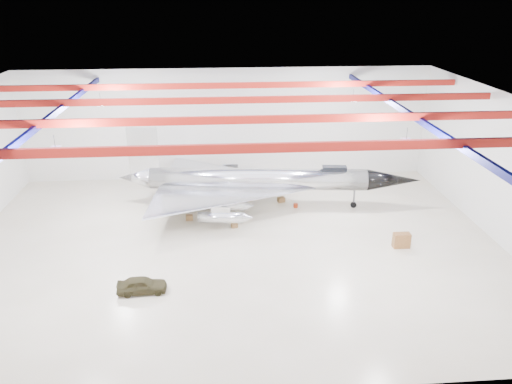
{
  "coord_description": "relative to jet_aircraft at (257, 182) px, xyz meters",
  "views": [
    {
      "loc": [
        -0.99,
        -33.35,
        17.92
      ],
      "look_at": [
        1.81,
        2.0,
        3.48
      ],
      "focal_mm": 35.0,
      "sensor_mm": 36.0,
      "label": 1
    }
  ],
  "objects": [
    {
      "name": "floor",
      "position": [
        -2.34,
        -7.09,
        -2.35
      ],
      "size": [
        40.0,
        40.0,
        0.0
      ],
      "primitive_type": "plane",
      "color": "#C2B79A",
      "rests_on": "ground"
    },
    {
      "name": "wall_right",
      "position": [
        17.66,
        -7.09,
        3.15
      ],
      "size": [
        0.0,
        30.0,
        30.0
      ],
      "primitive_type": "plane",
      "rotation": [
        1.57,
        0.0,
        -1.57
      ],
      "color": "silver",
      "rests_on": "floor"
    },
    {
      "name": "ceiling",
      "position": [
        -2.34,
        -7.09,
        8.65
      ],
      "size": [
        40.0,
        40.0,
        0.0
      ],
      "primitive_type": "plane",
      "rotation": [
        3.14,
        0.0,
        0.0
      ],
      "color": "#0A0F38",
      "rests_on": "wall_back"
    },
    {
      "name": "jeep",
      "position": [
        -8.42,
        -12.91,
        -1.82
      ],
      "size": [
        3.19,
        1.41,
        1.07
      ],
      "primitive_type": "imported",
      "rotation": [
        0.0,
        0.0,
        1.62
      ],
      "color": "#36311B",
      "rests_on": "floor"
    },
    {
      "name": "desk",
      "position": [
        10.1,
        -8.36,
        -1.78
      ],
      "size": [
        1.24,
        0.62,
        1.14
      ],
      "primitive_type": "cube",
      "rotation": [
        0.0,
        0.0,
        -0.0
      ],
      "color": "brown",
      "rests_on": "floor"
    },
    {
      "name": "ceiling_structure",
      "position": [
        -2.34,
        -7.09,
        7.97
      ],
      "size": [
        39.5,
        29.5,
        1.08
      ],
      "color": "maroon",
      "rests_on": "ceiling"
    },
    {
      "name": "spares_box",
      "position": [
        -0.71,
        3.48,
        -2.2
      ],
      "size": [
        0.41,
        0.41,
        0.32
      ],
      "primitive_type": "cylinder",
      "rotation": [
        0.0,
        0.0,
        0.17
      ],
      "color": "#59595B",
      "rests_on": "floor"
    },
    {
      "name": "tool_chest",
      "position": [
        3.36,
        -0.45,
        -2.17
      ],
      "size": [
        0.46,
        0.46,
        0.36
      ],
      "primitive_type": "cylinder",
      "rotation": [
        0.0,
        0.0,
        -0.17
      ],
      "color": "maroon",
      "rests_on": "floor"
    },
    {
      "name": "oil_barrel",
      "position": [
        -2.2,
        -4.02,
        -2.18
      ],
      "size": [
        0.59,
        0.53,
        0.34
      ],
      "primitive_type": "cube",
      "rotation": [
        0.0,
        0.0,
        0.34
      ],
      "color": "olive",
      "rests_on": "floor"
    },
    {
      "name": "toolbox_red",
      "position": [
        -4.32,
        2.65,
        -2.21
      ],
      "size": [
        0.42,
        0.34,
        0.29
      ],
      "primitive_type": "cube",
      "rotation": [
        0.0,
        0.0,
        0.01
      ],
      "color": "maroon",
      "rests_on": "floor"
    },
    {
      "name": "jet_aircraft",
      "position": [
        0.0,
        0.0,
        0.0
      ],
      "size": [
        26.32,
        16.5,
        7.18
      ],
      "rotation": [
        0.0,
        0.0,
        -0.11
      ],
      "color": "silver",
      "rests_on": "floor"
    },
    {
      "name": "crate_ply",
      "position": [
        -5.91,
        -2.27,
        -2.15
      ],
      "size": [
        0.59,
        0.48,
        0.4
      ],
      "primitive_type": "cube",
      "rotation": [
        0.0,
        0.0,
        0.02
      ],
      "color": "olive",
      "rests_on": "floor"
    },
    {
      "name": "wall_back",
      "position": [
        -2.34,
        7.91,
        3.15
      ],
      "size": [
        40.0,
        0.0,
        40.0
      ],
      "primitive_type": "plane",
      "rotation": [
        1.57,
        0.0,
        0.0
      ],
      "color": "silver",
      "rests_on": "floor"
    },
    {
      "name": "parts_bin",
      "position": [
        2.23,
        0.89,
        -2.14
      ],
      "size": [
        0.74,
        0.65,
        0.44
      ],
      "primitive_type": "cube",
      "rotation": [
        0.0,
        0.0,
        0.28
      ],
      "color": "olive",
      "rests_on": "floor"
    }
  ]
}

